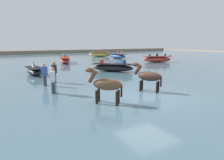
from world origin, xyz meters
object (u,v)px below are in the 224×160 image
boat_mid_channel (157,59)px  person_onlooker_right (45,76)px  person_spectator_far (53,82)px  horse_trailing_bay (106,85)px  horse_lead_dark_bay (148,77)px  boat_near_starboard (117,56)px  boat_mid_outer (100,54)px  person_wading_close (54,73)px  boat_far_offshore (113,67)px  boat_distant_west (34,71)px  boat_near_port (65,60)px

boat_mid_channel → person_onlooker_right: person_onlooker_right is taller
person_spectator_far → horse_trailing_bay: bearing=-59.5°
horse_lead_dark_bay → horse_trailing_bay: size_ratio=0.99×
boat_near_starboard → boat_mid_channel: 8.08m
person_onlooker_right → person_spectator_far: bearing=-89.2°
boat_near_starboard → boat_mid_outer: bearing=100.1°
person_onlooker_right → boat_mid_channel: bearing=25.2°
boat_mid_outer → person_wading_close: bearing=-122.9°
horse_lead_dark_bay → boat_far_offshore: size_ratio=0.51×
boat_distant_west → boat_mid_channel: bearing=10.5°
person_wading_close → person_onlooker_right: bearing=-137.7°
person_onlooker_right → person_spectator_far: (0.03, -2.09, 0.00)m
boat_far_offshore → person_wading_close: size_ratio=2.13×
boat_mid_channel → boat_far_offshore: 10.10m
boat_near_starboard → person_spectator_far: 22.46m
boat_near_starboard → horse_lead_dark_bay: bearing=-116.8°
boat_distant_west → boat_far_offshore: size_ratio=0.81×
boat_mid_outer → boat_far_offshore: size_ratio=1.17×
horse_lead_dark_bay → boat_near_starboard: bearing=63.2°
horse_lead_dark_bay → person_wading_close: size_ratio=1.09×
horse_lead_dark_bay → boat_far_offshore: 7.40m
boat_near_starboard → boat_distant_west: 17.91m
boat_near_starboard → person_spectator_far: bearing=-129.3°
horse_trailing_bay → boat_near_starboard: 23.72m
boat_near_starboard → boat_distant_west: size_ratio=1.36×
person_spectator_far → boat_far_offshore: bearing=38.9°
boat_distant_west → person_spectator_far: person_spectator_far is taller
horse_lead_dark_bay → person_spectator_far: 4.87m
boat_mid_channel → boat_distant_west: bearing=-169.5°
horse_trailing_bay → boat_near_starboard: size_ratio=0.47×
boat_near_port → boat_mid_outer: 11.82m
person_wading_close → horse_trailing_bay: bearing=-80.7°
horse_trailing_bay → boat_mid_outer: bearing=64.8°
horse_trailing_bay → boat_mid_channel: horse_trailing_bay is taller
horse_trailing_bay → boat_far_offshore: 9.17m
horse_trailing_bay → boat_distant_west: horse_trailing_bay is taller
horse_lead_dark_bay → person_spectator_far: size_ratio=1.09×
horse_lead_dark_bay → horse_trailing_bay: bearing=-166.5°
horse_trailing_bay → person_wading_close: (-0.89, 5.43, -0.19)m
boat_distant_west → boat_near_port: boat_near_port is taller
boat_far_offshore → person_wading_close: bearing=-157.2°
person_wading_close → horse_lead_dark_bay: bearing=-51.8°
boat_near_starboard → person_onlooker_right: bearing=-133.0°
horse_lead_dark_bay → boat_mid_outer: (8.91, 24.30, -0.34)m
boat_mid_outer → person_wading_close: person_wading_close is taller
horse_lead_dark_bay → boat_near_port: horse_lead_dark_bay is taller
boat_mid_outer → boat_mid_channel: bearing=-80.5°
horse_lead_dark_bay → horse_trailing_bay: 2.93m
horse_trailing_bay → person_spectator_far: (-1.58, 2.69, -0.19)m
boat_near_starboard → boat_distant_west: bearing=-142.7°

